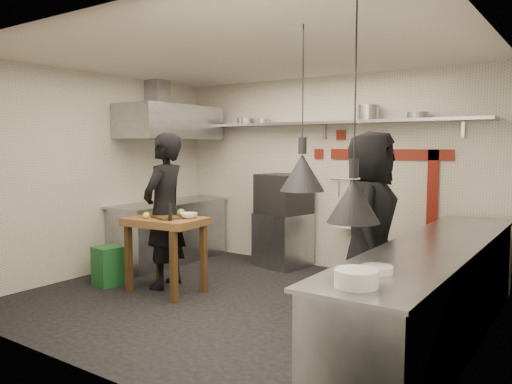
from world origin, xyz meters
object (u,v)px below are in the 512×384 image
Objects in this scene: green_bin at (109,266)px; prep_table at (166,255)px; chef_left at (164,211)px; oven_stand at (283,240)px; chef_right at (370,222)px; combi_oven at (284,194)px.

prep_table is (0.84, 0.20, 0.21)m from green_bin.
chef_left is at bearing 27.66° from green_bin.
chef_left is at bearing -97.13° from oven_stand.
prep_table is at bearing 93.18° from chef_right.
combi_oven is at bearing 147.29° from chef_left.
combi_oven is 2.15m from chef_right.
combi_oven is at bearing 42.38° from chef_right.
chef_left reaches higher than chef_right.
green_bin is 0.89m from prep_table.
green_bin is (-1.35, -2.12, -0.84)m from combi_oven.
chef_right is (2.32, 0.75, 0.52)m from prep_table.
chef_left is (-0.65, -1.80, 0.58)m from oven_stand.
green_bin is at bearing -109.85° from combi_oven.
chef_right is (3.16, 0.95, 0.73)m from green_bin.
oven_stand is at bearing 42.10° from chef_right.
green_bin is 3.38m from chef_right.
combi_oven is 0.34× the size of chef_right.
green_bin is 1.05m from chef_left.
oven_stand is at bearing 58.48° from green_bin.
prep_table is at bearing -91.26° from oven_stand.
chef_left is at bearing 131.65° from prep_table.
prep_table is at bearing 13.61° from green_bin.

